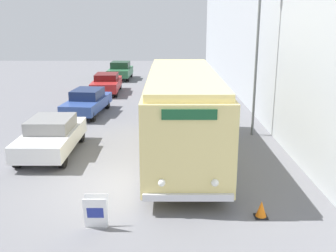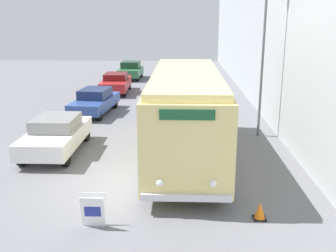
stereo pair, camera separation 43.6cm
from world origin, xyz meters
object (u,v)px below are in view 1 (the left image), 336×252
(vintage_bus, at_px, (184,111))
(traffic_cone, at_px, (262,209))
(streetlamp, at_px, (259,34))
(parked_car_far, at_px, (108,83))
(parked_car_near, at_px, (53,135))
(parked_car_mid, at_px, (89,101))
(parked_car_distant, at_px, (122,70))
(sign_board, at_px, (97,212))

(vintage_bus, distance_m, traffic_cone, 5.61)
(streetlamp, bearing_deg, parked_car_far, 128.35)
(vintage_bus, bearing_deg, streetlamp, 42.24)
(vintage_bus, relative_size, parked_car_near, 2.14)
(streetlamp, bearing_deg, parked_car_mid, 154.10)
(parked_car_near, height_order, parked_car_mid, parked_car_near)
(vintage_bus, distance_m, parked_car_far, 14.96)
(parked_car_near, distance_m, parked_car_distant, 20.39)
(vintage_bus, xyz_separation_m, traffic_cone, (2.05, -4.94, -1.67))
(traffic_cone, bearing_deg, parked_car_far, 110.72)
(streetlamp, bearing_deg, vintage_bus, -137.76)
(parked_car_mid, bearing_deg, parked_car_far, 94.81)
(streetlamp, xyz_separation_m, parked_car_near, (-8.81, -2.69, -3.93))
(parked_car_near, bearing_deg, parked_car_far, 89.20)
(parked_car_near, xyz_separation_m, parked_car_far, (0.22, 13.54, -0.01))
(streetlamp, xyz_separation_m, parked_car_far, (-8.59, 10.85, -3.95))
(parked_car_far, bearing_deg, streetlamp, -53.27)
(vintage_bus, height_order, traffic_cone, vintage_bus)
(parked_car_near, bearing_deg, sign_board, -64.23)
(parked_car_near, bearing_deg, traffic_cone, -36.07)
(vintage_bus, relative_size, sign_board, 10.89)
(vintage_bus, xyz_separation_m, streetlamp, (3.47, 3.15, 2.79))
(parked_car_near, bearing_deg, parked_car_distant, 88.89)
(parked_car_mid, relative_size, parked_car_far, 1.02)
(vintage_bus, distance_m, parked_car_distant, 21.45)
(sign_board, distance_m, traffic_cone, 4.57)
(parked_car_distant, bearing_deg, streetlamp, -63.17)
(streetlamp, relative_size, parked_car_distant, 1.82)
(parked_car_far, xyz_separation_m, parked_car_distant, (0.22, 6.84, 0.05))
(streetlamp, distance_m, parked_car_mid, 10.46)
(parked_car_distant, bearing_deg, sign_board, -83.22)
(parked_car_mid, distance_m, parked_car_distant, 13.47)
(parked_car_far, relative_size, traffic_cone, 9.43)
(vintage_bus, distance_m, sign_board, 6.21)
(traffic_cone, bearing_deg, streetlamp, 80.05)
(parked_car_near, relative_size, parked_car_distant, 1.12)
(sign_board, bearing_deg, parked_car_distant, 95.24)
(sign_board, relative_size, streetlamp, 0.12)
(parked_car_distant, distance_m, traffic_cone, 26.72)
(streetlamp, height_order, parked_car_near, streetlamp)
(parked_car_mid, relative_size, parked_car_distant, 1.16)
(parked_car_far, relative_size, parked_car_distant, 1.13)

